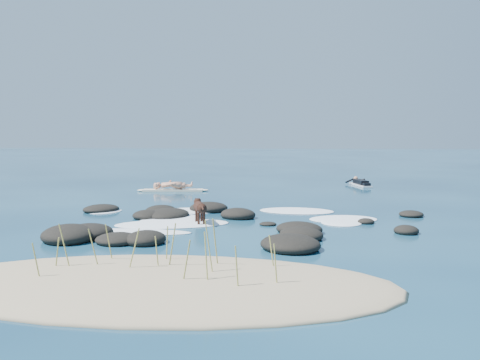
# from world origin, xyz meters

# --- Properties ---
(ground) EXTENTS (160.00, 160.00, 0.00)m
(ground) POSITION_xyz_m (0.00, 0.00, 0.00)
(ground) COLOR #0A2642
(ground) RESTS_ON ground
(sand_dune) EXTENTS (9.00, 4.40, 0.60)m
(sand_dune) POSITION_xyz_m (0.00, -8.20, 0.00)
(sand_dune) COLOR #9E8966
(sand_dune) RESTS_ON ground
(dune_grass) EXTENTS (4.35, 1.84, 1.11)m
(dune_grass) POSITION_xyz_m (0.04, -8.02, 0.57)
(dune_grass) COLOR olive
(dune_grass) RESTS_ON ground
(reef_rocks) EXTENTS (12.19, 7.82, 0.55)m
(reef_rocks) POSITION_xyz_m (-0.66, -2.18, 0.11)
(reef_rocks) COLOR black
(reef_rocks) RESTS_ON ground
(breaking_foam) EXTENTS (10.34, 6.02, 0.12)m
(breaking_foam) POSITION_xyz_m (-0.13, -0.55, 0.01)
(breaking_foam) COLOR white
(breaking_foam) RESTS_ON ground
(standing_surfer_rig) EXTENTS (3.46, 0.92, 1.97)m
(standing_surfer_rig) POSITION_xyz_m (-3.24, 7.68, 0.78)
(standing_surfer_rig) COLOR #FFEECB
(standing_surfer_rig) RESTS_ON ground
(paddling_surfer_rig) EXTENTS (1.24, 2.57, 0.44)m
(paddling_surfer_rig) POSITION_xyz_m (6.15, 11.28, 0.15)
(paddling_surfer_rig) COLOR silver
(paddling_surfer_rig) RESTS_ON ground
(dog) EXTENTS (0.59, 1.22, 0.80)m
(dog) POSITION_xyz_m (-0.37, -1.50, 0.53)
(dog) COLOR black
(dog) RESTS_ON ground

